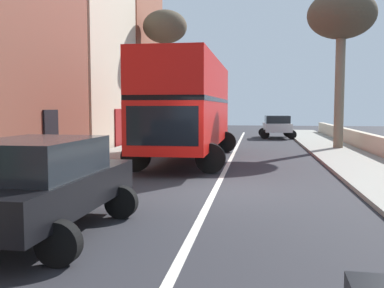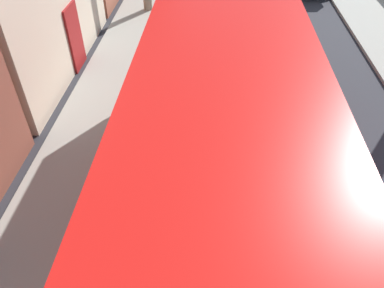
% 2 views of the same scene
% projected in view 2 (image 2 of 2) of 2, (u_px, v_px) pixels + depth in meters
% --- Properties ---
extents(double_decker_bus, '(3.58, 10.22, 4.06)m').
position_uv_depth(double_decker_bus, '(223.00, 103.00, 7.01)').
color(double_decker_bus, red).
rests_on(double_decker_bus, ground).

